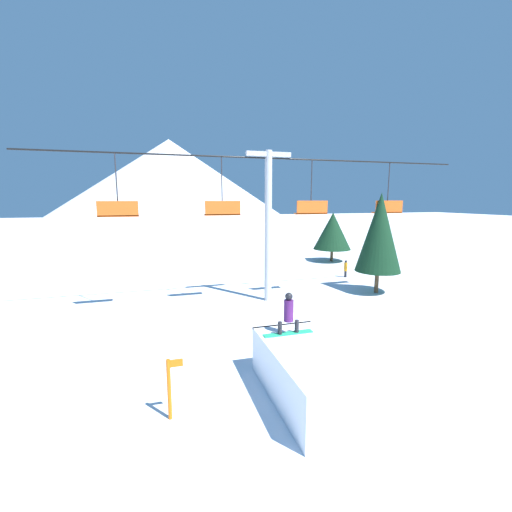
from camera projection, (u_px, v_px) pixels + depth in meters
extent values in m
plane|color=white|center=(350.00, 409.00, 9.05)|extent=(220.00, 220.00, 0.00)
cone|color=silver|center=(170.00, 180.00, 91.18)|extent=(63.59, 63.59, 20.94)
cube|color=white|center=(308.00, 374.00, 9.47)|extent=(2.04, 4.10, 1.42)
cube|color=silver|center=(283.00, 325.00, 11.25)|extent=(2.04, 0.10, 0.06)
cube|color=#1E9E6B|center=(288.00, 333.00, 10.46)|extent=(1.58, 0.26, 0.03)
cylinder|color=black|center=(280.00, 328.00, 10.34)|extent=(0.13, 0.13, 0.38)
cylinder|color=black|center=(297.00, 326.00, 10.50)|extent=(0.13, 0.13, 0.38)
cylinder|color=#471956|center=(289.00, 311.00, 10.34)|extent=(0.29, 0.29, 0.66)
sphere|color=black|center=(289.00, 296.00, 10.26)|extent=(0.23, 0.23, 0.23)
cylinder|color=#B2B2B7|center=(268.00, 228.00, 18.16)|extent=(0.38, 0.38, 7.97)
cube|color=#B2B2B7|center=(269.00, 154.00, 17.54)|extent=(2.40, 0.24, 0.24)
cylinder|color=black|center=(269.00, 158.00, 17.57)|extent=(23.14, 0.08, 0.08)
cylinder|color=#28282D|center=(117.00, 185.00, 15.72)|extent=(0.06, 0.06, 2.86)
cube|color=#E05619|center=(119.00, 216.00, 15.95)|extent=(1.80, 0.44, 0.08)
cube|color=#E05619|center=(118.00, 209.00, 15.73)|extent=(1.80, 0.08, 0.70)
cylinder|color=#28282D|center=(222.00, 186.00, 17.11)|extent=(0.06, 0.06, 2.86)
cube|color=#E05619|center=(222.00, 215.00, 17.35)|extent=(1.80, 0.44, 0.08)
cube|color=#E05619|center=(223.00, 208.00, 17.12)|extent=(1.80, 0.08, 0.70)
cylinder|color=#28282D|center=(311.00, 187.00, 18.50)|extent=(0.06, 0.06, 2.86)
cube|color=#E05619|center=(311.00, 214.00, 18.74)|extent=(1.80, 0.44, 0.08)
cube|color=#E05619|center=(312.00, 207.00, 18.51)|extent=(1.80, 0.08, 0.70)
cylinder|color=#28282D|center=(388.00, 188.00, 19.89)|extent=(0.06, 0.06, 2.86)
cube|color=#E05619|center=(387.00, 213.00, 20.13)|extent=(1.80, 0.44, 0.08)
cube|color=#E05619|center=(389.00, 207.00, 19.90)|extent=(1.80, 0.08, 0.70)
cylinder|color=#4C3823|center=(377.00, 282.00, 20.23)|extent=(0.25, 0.25, 1.30)
cone|color=black|center=(380.00, 232.00, 19.75)|extent=(2.61, 2.61, 4.57)
cylinder|color=#4C3823|center=(332.00, 255.00, 30.45)|extent=(0.26, 0.26, 1.10)
cone|color=black|center=(333.00, 231.00, 30.09)|extent=(3.27, 3.27, 3.24)
cylinder|color=orange|center=(169.00, 390.00, 8.53)|extent=(0.10, 0.10, 1.60)
cube|color=orange|center=(176.00, 363.00, 8.47)|extent=(0.36, 0.02, 0.20)
cylinder|color=black|center=(345.00, 274.00, 24.30)|extent=(0.17, 0.17, 0.45)
cylinder|color=orange|center=(346.00, 267.00, 24.22)|extent=(0.24, 0.24, 0.60)
sphere|color=#232328|center=(346.00, 261.00, 24.15)|extent=(0.18, 0.18, 0.18)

